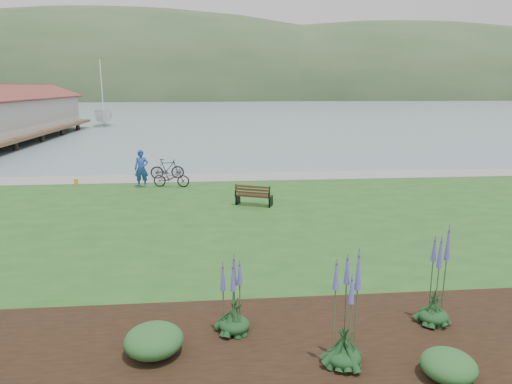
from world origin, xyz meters
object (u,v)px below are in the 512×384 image
park_bench (253,195)px  sailboat (105,126)px  person (141,166)px  bicycle_a (171,178)px

park_bench → sailboat: size_ratio=0.06×
person → bicycle_a: bearing=-0.5°
bicycle_a → person: bearing=97.2°
park_bench → person: 6.50m
park_bench → sailboat: (-16.07, 44.81, -0.86)m
bicycle_a → sailboat: bearing=25.8°
person → sailboat: size_ratio=0.08×
bicycle_a → sailboat: sailboat is taller
person → bicycle_a: (1.41, -0.04, -0.61)m
person → sailboat: 42.30m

